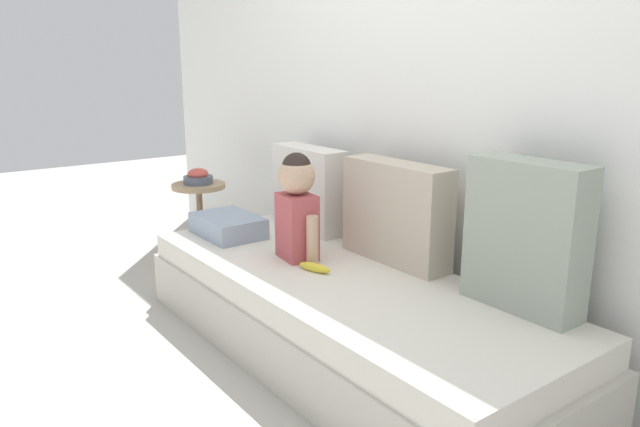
# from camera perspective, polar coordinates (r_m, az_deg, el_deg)

# --- Properties ---
(ground_plane) EXTENTS (12.00, 12.00, 0.00)m
(ground_plane) POSITION_cam_1_polar(r_m,az_deg,el_deg) (2.85, 1.88, -13.22)
(ground_plane) COLOR #B2ADA3
(back_wall) EXTENTS (5.46, 0.10, 2.34)m
(back_wall) POSITION_cam_1_polar(r_m,az_deg,el_deg) (2.91, 10.86, 11.10)
(back_wall) COLOR white
(back_wall) RESTS_ON ground
(couch) EXTENTS (2.26, 0.85, 0.39)m
(couch) POSITION_cam_1_polar(r_m,az_deg,el_deg) (2.77, 1.91, -9.67)
(couch) COLOR beige
(couch) RESTS_ON ground
(throw_pillow_left) EXTENTS (0.51, 0.16, 0.46)m
(throw_pillow_left) POSITION_cam_1_polar(r_m,az_deg,el_deg) (3.36, -1.07, 2.38)
(throw_pillow_left) COLOR silver
(throw_pillow_left) RESTS_ON couch
(throw_pillow_center) EXTENTS (0.59, 0.16, 0.47)m
(throw_pillow_center) POSITION_cam_1_polar(r_m,az_deg,el_deg) (2.83, 7.18, 0.09)
(throw_pillow_center) COLOR #C1B29E
(throw_pillow_center) RESTS_ON couch
(throw_pillow_right) EXTENTS (0.46, 0.16, 0.57)m
(throw_pillow_right) POSITION_cam_1_polar(r_m,az_deg,el_deg) (2.38, 18.88, -2.06)
(throw_pillow_right) COLOR #99A393
(throw_pillow_right) RESTS_ON couch
(toddler) EXTENTS (0.30, 0.18, 0.51)m
(toddler) POSITION_cam_1_polar(r_m,az_deg,el_deg) (2.84, -2.21, 0.94)
(toddler) COLOR #B24C51
(toddler) RESTS_ON couch
(banana) EXTENTS (0.18, 0.09, 0.04)m
(banana) POSITION_cam_1_polar(r_m,az_deg,el_deg) (2.73, -0.50, -5.12)
(banana) COLOR yellow
(banana) RESTS_ON couch
(folded_blanket) EXTENTS (0.40, 0.28, 0.11)m
(folded_blanket) POSITION_cam_1_polar(r_m,az_deg,el_deg) (3.30, -8.70, -1.14)
(folded_blanket) COLOR #8E9EB2
(folded_blanket) RESTS_ON couch
(side_table) EXTENTS (0.34, 0.34, 0.55)m
(side_table) POSITION_cam_1_polar(r_m,az_deg,el_deg) (3.97, -11.34, 0.90)
(side_table) COLOR tan
(side_table) RESTS_ON ground
(fruit_bowl) EXTENTS (0.19, 0.19, 0.10)m
(fruit_bowl) POSITION_cam_1_polar(r_m,az_deg,el_deg) (3.94, -11.46, 3.38)
(fruit_bowl) COLOR #4C5666
(fruit_bowl) RESTS_ON side_table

